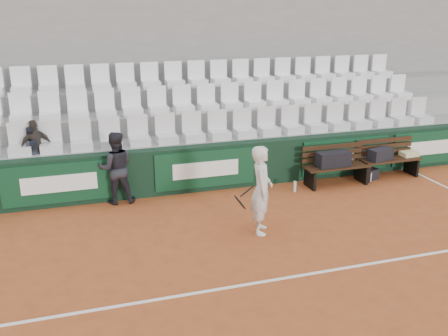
% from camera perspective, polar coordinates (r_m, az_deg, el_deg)
% --- Properties ---
extents(ground, '(80.00, 80.00, 0.00)m').
position_cam_1_polar(ground, '(7.70, 7.05, -12.39)').
color(ground, '#A84E25').
rests_on(ground, ground).
extents(court_baseline, '(18.00, 0.06, 0.01)m').
position_cam_1_polar(court_baseline, '(7.69, 7.05, -12.36)').
color(court_baseline, white).
rests_on(court_baseline, ground).
extents(back_barrier, '(18.00, 0.34, 1.00)m').
position_cam_1_polar(back_barrier, '(10.94, -0.98, 0.17)').
color(back_barrier, black).
rests_on(back_barrier, ground).
extents(grandstand_tier_front, '(18.00, 0.95, 1.00)m').
position_cam_1_polar(grandstand_tier_front, '(11.51, -2.19, 1.08)').
color(grandstand_tier_front, gray).
rests_on(grandstand_tier_front, ground).
extents(grandstand_tier_mid, '(18.00, 0.95, 1.45)m').
position_cam_1_polar(grandstand_tier_mid, '(12.33, -3.35, 3.33)').
color(grandstand_tier_mid, '#989895').
rests_on(grandstand_tier_mid, ground).
extents(grandstand_tier_back, '(18.00, 0.95, 1.90)m').
position_cam_1_polar(grandstand_tier_back, '(13.17, -4.37, 5.30)').
color(grandstand_tier_back, gray).
rests_on(grandstand_tier_back, ground).
extents(grandstand_rear_wall, '(18.00, 0.30, 4.40)m').
position_cam_1_polar(grandstand_rear_wall, '(13.55, -5.11, 11.02)').
color(grandstand_rear_wall, gray).
rests_on(grandstand_rear_wall, ground).
extents(seat_row_front, '(11.90, 0.44, 0.63)m').
position_cam_1_polar(seat_row_front, '(11.13, -2.01, 4.83)').
color(seat_row_front, silver).
rests_on(seat_row_front, grandstand_tier_front).
extents(seat_row_mid, '(11.90, 0.44, 0.63)m').
position_cam_1_polar(seat_row_mid, '(11.93, -3.24, 7.95)').
color(seat_row_mid, white).
rests_on(seat_row_mid, grandstand_tier_mid).
extents(seat_row_back, '(11.90, 0.44, 0.63)m').
position_cam_1_polar(seat_row_back, '(12.78, -4.33, 10.66)').
color(seat_row_back, white).
rests_on(seat_row_back, grandstand_tier_back).
extents(bench_left, '(1.50, 0.56, 0.45)m').
position_cam_1_polar(bench_left, '(11.51, 12.69, -0.81)').
color(bench_left, black).
rests_on(bench_left, ground).
extents(bench_right, '(1.50, 0.56, 0.45)m').
position_cam_1_polar(bench_right, '(12.35, 18.23, 0.03)').
color(bench_right, '#351D10').
rests_on(bench_right, ground).
extents(sports_bag_left, '(0.77, 0.36, 0.33)m').
position_cam_1_polar(sports_bag_left, '(11.35, 12.35, 1.01)').
color(sports_bag_left, black).
rests_on(sports_bag_left, bench_left).
extents(sports_bag_right, '(0.64, 0.42, 0.27)m').
position_cam_1_polar(sports_bag_right, '(12.09, 17.45, 1.51)').
color(sports_bag_right, black).
rests_on(sports_bag_right, bench_right).
extents(towel, '(0.40, 0.29, 0.11)m').
position_cam_1_polar(towel, '(12.65, 20.38, 1.53)').
color(towel, beige).
rests_on(towel, bench_right).
extents(sports_bag_ground, '(0.47, 0.34, 0.25)m').
position_cam_1_polar(sports_bag_ground, '(12.07, 16.19, -0.68)').
color(sports_bag_ground, black).
rests_on(sports_bag_ground, ground).
extents(water_bottle_near, '(0.07, 0.07, 0.24)m').
position_cam_1_polar(water_bottle_near, '(10.96, 8.10, -2.09)').
color(water_bottle_near, silver).
rests_on(water_bottle_near, ground).
extents(water_bottle_far, '(0.06, 0.06, 0.22)m').
position_cam_1_polar(water_bottle_far, '(11.93, 16.37, -1.02)').
color(water_bottle_far, silver).
rests_on(water_bottle_far, ground).
extents(tennis_player, '(0.78, 0.68, 1.60)m').
position_cam_1_polar(tennis_player, '(8.76, 4.29, -2.53)').
color(tennis_player, silver).
rests_on(tennis_player, ground).
extents(ball_kid, '(0.76, 0.61, 1.49)m').
position_cam_1_polar(ball_kid, '(10.30, -12.26, 0.01)').
color(ball_kid, black).
rests_on(ball_kid, ground).
extents(spectator_b, '(0.72, 0.49, 1.13)m').
position_cam_1_polar(spectator_b, '(10.78, -20.93, 4.56)').
color(spectator_b, '#312C27').
rests_on(spectator_b, grandstand_tier_front).
extents(spectator_c, '(0.53, 0.44, 1.00)m').
position_cam_1_polar(spectator_c, '(10.81, -21.38, 4.17)').
color(spectator_c, black).
rests_on(spectator_c, grandstand_tier_front).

